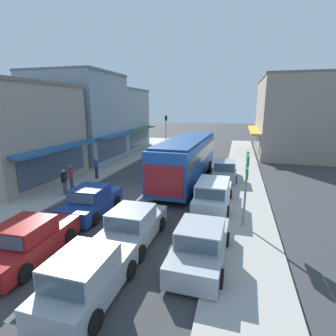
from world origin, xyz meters
TOP-DOWN VIEW (x-y plane):
  - ground_plane at (0.00, 0.00)m, footprint 140.00×140.00m
  - lane_centre_line at (0.00, 4.00)m, footprint 0.20×28.00m
  - sidewalk_left at (-6.80, 6.00)m, footprint 5.20×44.00m
  - kerb_right at (6.20, 6.00)m, footprint 2.80×44.00m
  - shopfront_corner_near at (-10.18, 0.88)m, footprint 8.04×8.48m
  - shopfront_mid_block at (-10.18, 9.31)m, footprint 8.73×7.64m
  - shopfront_far_end at (-10.18, 17.19)m, footprint 8.22×7.76m
  - building_right_far at (11.48, 18.54)m, footprint 8.31×12.23m
  - city_bus at (2.07, 4.08)m, footprint 3.03×10.94m
  - sedan_queue_far_back at (1.60, -5.15)m, footprint 1.97×4.24m
  - sedan_adjacent_lane_lead at (-1.62, -2.99)m, footprint 2.04×4.27m
  - sedan_behind_bus_near at (-1.68, -7.29)m, footprint 2.04×4.27m
  - hatchback_behind_bus_mid at (1.63, -8.62)m, footprint 1.86×3.72m
  - parked_sedan_kerb_front at (4.54, -5.87)m, footprint 2.00×4.25m
  - parked_wagon_kerb_second at (4.48, -0.42)m, footprint 2.02×4.54m
  - parked_hatchback_kerb_third at (4.78, 5.32)m, footprint 1.92×3.76m
  - traffic_light_downstreet at (-3.94, 20.30)m, footprint 0.32×0.24m
  - directional_road_sign at (6.10, -2.69)m, footprint 0.10×1.40m
  - pedestrian_with_handbag_near at (-4.84, -0.05)m, footprint 0.39×0.65m
  - pedestrian_browsing_midblock at (-4.57, 2.68)m, footprint 0.50×0.37m
  - pedestrian_far_walker at (-4.57, -1.14)m, footprint 0.27×0.57m

SIDE VIEW (x-z plane):
  - ground_plane at x=0.00m, z-range 0.00..0.00m
  - lane_centre_line at x=0.00m, z-range 0.00..0.01m
  - kerb_right at x=6.20m, z-range 0.00..0.12m
  - sidewalk_left at x=-6.80m, z-range 0.00..0.14m
  - sedan_queue_far_back at x=1.60m, z-range -0.07..1.40m
  - sedan_adjacent_lane_lead at x=-1.62m, z-range -0.07..1.40m
  - sedan_behind_bus_near at x=-1.68m, z-range -0.07..1.40m
  - parked_sedan_kerb_front at x=4.54m, z-range -0.07..1.40m
  - hatchback_behind_bus_mid at x=1.63m, z-range -0.06..1.48m
  - parked_hatchback_kerb_third at x=4.78m, z-range -0.06..1.48m
  - parked_wagon_kerb_second at x=4.48m, z-range -0.04..1.53m
  - pedestrian_browsing_midblock at x=-4.57m, z-range 0.25..1.88m
  - pedestrian_far_walker at x=-4.57m, z-range 0.25..1.88m
  - pedestrian_with_handbag_near at x=-4.84m, z-range 0.25..1.88m
  - city_bus at x=2.07m, z-range 0.27..3.49m
  - directional_road_sign at x=6.10m, z-range 0.90..4.50m
  - traffic_light_downstreet at x=-3.94m, z-range 0.75..4.95m
  - shopfront_corner_near at x=-10.18m, z-range 0.00..7.14m
  - shopfront_far_end at x=-10.18m, z-range -0.01..7.55m
  - building_right_far at x=11.48m, z-range -0.01..8.62m
  - shopfront_mid_block at x=-10.18m, z-range -0.01..8.68m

